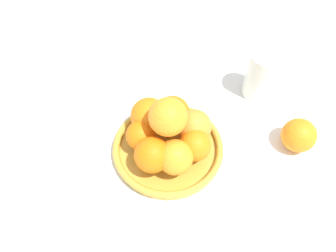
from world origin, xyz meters
TOP-DOWN VIEW (x-y plane):
  - ground_plane at (0.00, 0.00)m, footprint 4.00×4.00m
  - fruit_bowl at (0.00, 0.00)m, footprint 0.25×0.25m
  - orange_pile at (0.00, -0.00)m, footprint 0.19×0.18m
  - stray_orange at (-0.09, -0.28)m, footprint 0.08×0.08m
  - drinking_glass at (0.09, -0.28)m, footprint 0.08×0.08m

SIDE VIEW (x-z plane):
  - ground_plane at x=0.00m, z-range 0.00..0.00m
  - fruit_bowl at x=0.00m, z-range 0.00..0.03m
  - stray_orange at x=-0.09m, z-range 0.00..0.08m
  - drinking_glass at x=0.09m, z-range 0.00..0.13m
  - orange_pile at x=0.00m, z-range 0.00..0.14m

